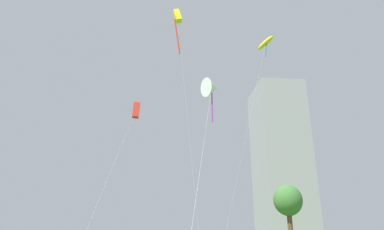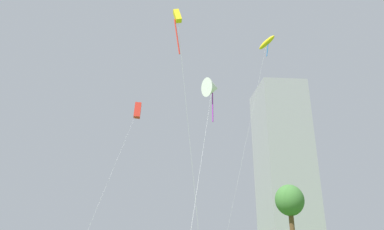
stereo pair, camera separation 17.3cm
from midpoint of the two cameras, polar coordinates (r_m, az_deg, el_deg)
The scene contains 6 objects.
kite_flying_0 at distance 50.01m, azimuth 12.51°, elevation 11.72°, with size 8.35×2.59×28.25m.
kite_flying_1 at distance 50.74m, azimuth -9.02°, elevation 0.76°, with size 5.28×10.70×20.35m.
kite_flying_2 at distance 30.70m, azimuth 3.57°, elevation 4.56°, with size 4.77×12.05×15.22m.
kite_flying_3 at distance 25.68m, azimuth -2.25°, elevation 15.61°, with size 2.30×2.17×17.43m.
park_tree_0 at distance 50.06m, azimuth 16.15°, elevation -13.68°, with size 3.95×3.95×8.45m.
distant_highrise_0 at distance 129.61m, azimuth 15.02°, elevation -7.24°, with size 16.47×21.01×55.80m, color #939399.
Camera 2 is at (-0.34, -13.88, 1.73)m, focal length 31.83 mm.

